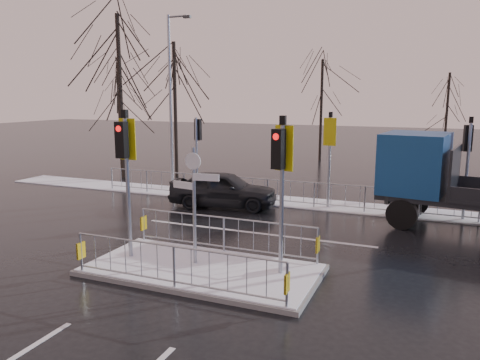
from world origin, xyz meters
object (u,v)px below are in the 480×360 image
at_px(street_lamp_left, 172,96).
at_px(car_far_lane, 223,189).
at_px(traffic_island, 202,258).
at_px(flatbed_truck, 444,178).

bearing_deg(street_lamp_left, car_far_lane, -34.75).
distance_m(car_far_lane, street_lamp_left, 6.10).
bearing_deg(car_far_lane, street_lamp_left, 46.23).
height_order(traffic_island, street_lamp_left, street_lamp_left).
distance_m(traffic_island, car_far_lane, 7.19).
xyz_separation_m(traffic_island, flatbed_truck, (5.75, 7.09, 1.32)).
xyz_separation_m(car_far_lane, flatbed_truck, (8.21, 0.35, 0.96)).
relative_size(car_far_lane, flatbed_truck, 0.60).
bearing_deg(traffic_island, street_lamp_left, 124.07).
distance_m(traffic_island, street_lamp_left, 12.17).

